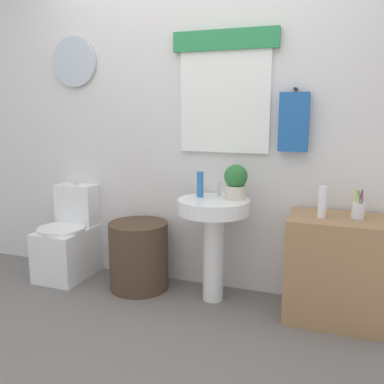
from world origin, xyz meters
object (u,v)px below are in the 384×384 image
at_px(toilet, 69,241).
at_px(toothbrush_cup, 358,210).
at_px(lotion_bottle, 322,202).
at_px(potted_plant, 236,181).
at_px(soap_bottle, 200,184).
at_px(laundry_hamper, 139,256).
at_px(wooden_cabinet, 336,269).
at_px(pedestal_sink, 214,225).

bearing_deg(toilet, toothbrush_cup, -0.35).
distance_m(toilet, lotion_bottle, 2.06).
bearing_deg(potted_plant, soap_bottle, -177.80).
bearing_deg(toothbrush_cup, laundry_hamper, -179.27).
bearing_deg(wooden_cabinet, potted_plant, 175.09).
distance_m(pedestal_sink, lotion_bottle, 0.77).
bearing_deg(laundry_hamper, lotion_bottle, -1.72).
bearing_deg(lotion_bottle, soap_bottle, 173.95).
bearing_deg(lotion_bottle, toilet, 177.89).
bearing_deg(pedestal_sink, lotion_bottle, -3.14).
bearing_deg(toothbrush_cup, potted_plant, 177.15).
relative_size(laundry_hamper, lotion_bottle, 2.59).
bearing_deg(wooden_cabinet, laundry_hamper, 180.00).
relative_size(toilet, wooden_cabinet, 1.11).
height_order(toilet, toothbrush_cup, toothbrush_cup).
height_order(wooden_cabinet, potted_plant, potted_plant).
height_order(wooden_cabinet, soap_bottle, soap_bottle).
xyz_separation_m(wooden_cabinet, potted_plant, (-0.70, 0.06, 0.53)).
height_order(lotion_bottle, toothbrush_cup, lotion_bottle).
xyz_separation_m(soap_bottle, potted_plant, (0.26, 0.01, 0.04)).
bearing_deg(potted_plant, pedestal_sink, -156.80).
relative_size(toilet, soap_bottle, 4.16).
bearing_deg(pedestal_sink, toilet, 178.49).
bearing_deg(wooden_cabinet, soap_bottle, 177.01).
distance_m(pedestal_sink, soap_bottle, 0.31).
height_order(pedestal_sink, toothbrush_cup, toothbrush_cup).
height_order(toilet, potted_plant, potted_plant).
relative_size(wooden_cabinet, potted_plant, 2.82).
distance_m(laundry_hamper, wooden_cabinet, 1.44).
height_order(laundry_hamper, toothbrush_cup, toothbrush_cup).
distance_m(laundry_hamper, toothbrush_cup, 1.62).
height_order(laundry_hamper, lotion_bottle, lotion_bottle).
relative_size(pedestal_sink, potted_plant, 3.05).
distance_m(laundry_hamper, soap_bottle, 0.76).
bearing_deg(toothbrush_cup, pedestal_sink, -178.80).
bearing_deg(soap_bottle, toilet, -179.17).
distance_m(soap_bottle, toothbrush_cup, 1.07).
xyz_separation_m(pedestal_sink, wooden_cabinet, (0.84, 0.00, -0.22)).
distance_m(toilet, wooden_cabinet, 2.10).
height_order(soap_bottle, lotion_bottle, soap_bottle).
xyz_separation_m(toilet, laundry_hamper, (0.66, -0.03, -0.03)).
bearing_deg(wooden_cabinet, toothbrush_cup, 10.34).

